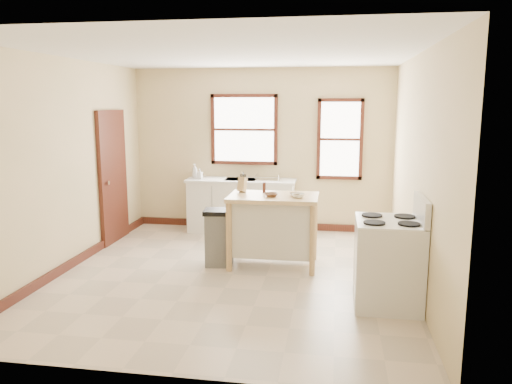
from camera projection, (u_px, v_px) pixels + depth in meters
floor at (233, 274)px, 6.52m from camera, size 5.00×5.00×0.00m
ceiling at (231, 53)px, 6.02m from camera, size 5.00×5.00×0.00m
wall_back at (261, 150)px, 8.70m from camera, size 4.50×0.04×2.80m
wall_left at (66, 165)px, 6.62m from camera, size 0.04×5.00×2.80m
wall_right at (417, 172)px, 5.92m from camera, size 0.04×5.00×2.80m
window_main at (244, 130)px, 8.66m from camera, size 1.17×0.06×1.22m
window_side at (340, 139)px, 8.43m from camera, size 0.77×0.06×1.37m
door_left at (113, 177)px, 7.94m from camera, size 0.06×0.90×2.10m
baseboard_back at (261, 225)px, 8.91m from camera, size 4.50×0.04×0.12m
baseboard_left at (75, 262)px, 6.85m from camera, size 0.04×5.00×0.12m
sink_counter at (242, 205)px, 8.62m from camera, size 1.86×0.62×0.92m
faucet at (243, 171)px, 8.69m from camera, size 0.03×0.03×0.22m
soap_bottle_a at (195, 171)px, 8.64m from camera, size 0.12×0.12×0.25m
soap_bottle_b at (200, 174)px, 8.57m from camera, size 0.09×0.10×0.18m
dish_rack at (268, 177)px, 8.41m from camera, size 0.49×0.44×0.10m
kitchen_island at (273, 231)px, 6.81m from camera, size 1.21×0.77×0.98m
knife_block at (242, 185)px, 6.95m from camera, size 0.12×0.12×0.20m
pepper_grinder at (264, 188)px, 6.89m from camera, size 0.06×0.06×0.15m
bowl_a at (271, 195)px, 6.63m from camera, size 0.25×0.25×0.05m
bowl_b at (295, 194)px, 6.69m from camera, size 0.19×0.19×0.04m
bowl_c at (298, 196)px, 6.56m from camera, size 0.22×0.22×0.05m
trash_bin at (219, 238)px, 6.83m from camera, size 0.44×0.38×0.78m
gas_stove at (388, 251)px, 5.45m from camera, size 0.77×0.78×1.23m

